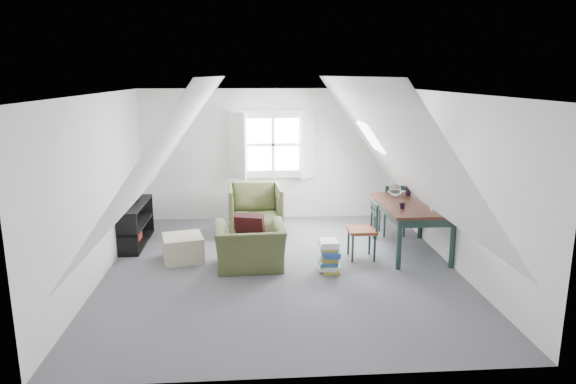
{
  "coord_description": "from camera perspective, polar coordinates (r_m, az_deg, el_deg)",
  "views": [
    {
      "loc": [
        -0.42,
        -6.99,
        2.75
      ],
      "look_at": [
        0.13,
        0.6,
        1.0
      ],
      "focal_mm": 32.0,
      "sensor_mm": 36.0,
      "label": 1
    }
  ],
  "objects": [
    {
      "name": "ottoman",
      "position": [
        7.96,
        -11.59,
        -6.11
      ],
      "size": [
        0.69,
        0.69,
        0.38
      ],
      "primitive_type": "cube",
      "rotation": [
        0.0,
        0.0,
        0.23
      ],
      "color": "#B2A78B",
      "rests_on": "floor"
    },
    {
      "name": "wall_right",
      "position": [
        7.73,
        18.14,
        1.08
      ],
      "size": [
        0.0,
        5.5,
        5.5
      ],
      "primitive_type": "plane",
      "rotation": [
        1.57,
        0.0,
        -1.57
      ],
      "color": "silver",
      "rests_on": "ground"
    },
    {
      "name": "electronics_box",
      "position": [
        9.01,
        -16.77,
        -0.33
      ],
      "size": [
        0.18,
        0.25,
        0.19
      ],
      "primitive_type": "cube",
      "rotation": [
        0.0,
        0.0,
        -0.03
      ],
      "color": "black",
      "rests_on": "media_shelf"
    },
    {
      "name": "slope_right",
      "position": [
        7.33,
        11.51,
        5.02
      ],
      "size": [
        3.19,
        5.5,
        4.48
      ],
      "primitive_type": "plane",
      "rotation": [
        0.0,
        -2.19,
        0.0
      ],
      "color": "white",
      "rests_on": "wall_right"
    },
    {
      "name": "wall_left",
      "position": [
        7.45,
        -20.28,
        0.49
      ],
      "size": [
        0.0,
        5.5,
        5.5
      ],
      "primitive_type": "plane",
      "rotation": [
        1.57,
        0.0,
        1.57
      ],
      "color": "silver",
      "rests_on": "ground"
    },
    {
      "name": "magazine_stack",
      "position": [
        7.37,
        4.63,
        -7.12
      ],
      "size": [
        0.34,
        0.4,
        0.45
      ],
      "rotation": [
        0.0,
        0.0,
        -0.17
      ],
      "color": "#B29933",
      "rests_on": "floor"
    },
    {
      "name": "skylight",
      "position": [
        8.58,
        9.19,
        6.03
      ],
      "size": [
        0.35,
        0.75,
        0.47
      ],
      "primitive_type": "cube",
      "rotation": [
        0.0,
        0.95,
        0.0
      ],
      "color": "white",
      "rests_on": "slope_right"
    },
    {
      "name": "throw_pillow",
      "position": [
        7.55,
        -4.26,
        -3.95
      ],
      "size": [
        0.47,
        0.34,
        0.44
      ],
      "primitive_type": "cube",
      "rotation": [
        0.31,
        0.0,
        -0.25
      ],
      "color": "#3B1015",
      "rests_on": "armchair_near"
    },
    {
      "name": "armchair_near",
      "position": [
        7.59,
        -4.18,
        -8.36
      ],
      "size": [
        1.02,
        0.9,
        0.64
      ],
      "primitive_type": "imported",
      "rotation": [
        0.0,
        0.0,
        3.18
      ],
      "color": "#434A25",
      "rests_on": "floor"
    },
    {
      "name": "paper_box",
      "position": [
        7.85,
        16.02,
        -1.87
      ],
      "size": [
        0.12,
        0.08,
        0.04
      ],
      "primitive_type": "cube",
      "rotation": [
        0.0,
        0.0,
        -0.02
      ],
      "color": "white",
      "rests_on": "dining_table"
    },
    {
      "name": "armchair_far",
      "position": [
        9.23,
        -3.64,
        -4.45
      ],
      "size": [
        0.97,
        0.99,
        0.86
      ],
      "primitive_type": "imported",
      "rotation": [
        0.0,
        0.0,
        0.06
      ],
      "color": "#434A25",
      "rests_on": "floor"
    },
    {
      "name": "vase_twigs",
      "position": [
        8.71,
        13.23,
        0.62
      ],
      "size": [
        0.09,
        0.1,
        0.68
      ],
      "rotation": [
        0.0,
        0.0,
        0.17
      ],
      "color": "black",
      "rests_on": "dining_table"
    },
    {
      "name": "media_shelf",
      "position": [
        8.85,
        -16.98,
        -3.67
      ],
      "size": [
        0.45,
        1.34,
        0.69
      ],
      "rotation": [
        0.0,
        0.0,
        -0.07
      ],
      "color": "black",
      "rests_on": "floor"
    },
    {
      "name": "demijohn",
      "position": [
        8.55,
        11.81,
        0.23
      ],
      "size": [
        0.2,
        0.2,
        0.29
      ],
      "rotation": [
        0.0,
        0.0,
        0.18
      ],
      "color": "silver",
      "rests_on": "dining_table"
    },
    {
      "name": "dormer_window",
      "position": [
        9.76,
        -1.67,
        5.26
      ],
      "size": [
        1.71,
        0.35,
        1.3
      ],
      "color": "white",
      "rests_on": "wall_back"
    },
    {
      "name": "cup",
      "position": [
        7.85,
        12.55,
        -1.82
      ],
      "size": [
        0.1,
        0.1,
        0.09
      ],
      "primitive_type": "imported",
      "rotation": [
        0.0,
        0.0,
        0.12
      ],
      "color": "black",
      "rests_on": "dining_table"
    },
    {
      "name": "floor",
      "position": [
        7.53,
        -0.68,
        -8.51
      ],
      "size": [
        5.5,
        5.5,
        0.0
      ],
      "primitive_type": "plane",
      "color": "#525258",
      "rests_on": "ground"
    },
    {
      "name": "dining_chair_far",
      "position": [
        9.12,
        11.58,
        -1.78
      ],
      "size": [
        0.43,
        0.43,
        0.92
      ],
      "rotation": [
        0.0,
        0.0,
        2.97
      ],
      "color": "maroon",
      "rests_on": "floor"
    },
    {
      "name": "dining_table",
      "position": [
        8.23,
        13.6,
        -1.95
      ],
      "size": [
        0.95,
        1.59,
        0.8
      ],
      "rotation": [
        0.0,
        0.0,
        -0.08
      ],
      "color": "#33170E",
      "rests_on": "floor"
    },
    {
      "name": "wall_back",
      "position": [
        9.87,
        -1.68,
        4.16
      ],
      "size": [
        5.0,
        0.0,
        5.0
      ],
      "primitive_type": "plane",
      "rotation": [
        1.57,
        0.0,
        0.0
      ],
      "color": "silver",
      "rests_on": "ground"
    },
    {
      "name": "slope_left",
      "position": [
        7.15,
        -13.26,
        4.74
      ],
      "size": [
        3.19,
        5.5,
        4.48
      ],
      "primitive_type": "plane",
      "rotation": [
        0.0,
        2.19,
        0.0
      ],
      "color": "white",
      "rests_on": "wall_left"
    },
    {
      "name": "dining_chair_near",
      "position": [
        7.89,
        8.45,
        -4.12
      ],
      "size": [
        0.41,
        0.41,
        0.88
      ],
      "rotation": [
        0.0,
        0.0,
        -1.66
      ],
      "color": "maroon",
      "rests_on": "floor"
    },
    {
      "name": "ceiling",
      "position": [
        7.01,
        -0.73,
        10.88
      ],
      "size": [
        5.5,
        5.5,
        0.0
      ],
      "primitive_type": "plane",
      "rotation": [
        3.14,
        0.0,
        0.0
      ],
      "color": "white",
      "rests_on": "wall_back"
    },
    {
      "name": "wall_front",
      "position": [
        4.52,
        1.45,
        -6.44
      ],
      "size": [
        5.0,
        0.0,
        5.0
      ],
      "primitive_type": "plane",
      "rotation": [
        -1.57,
        0.0,
        0.0
      ],
      "color": "silver",
      "rests_on": "ground"
    }
  ]
}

